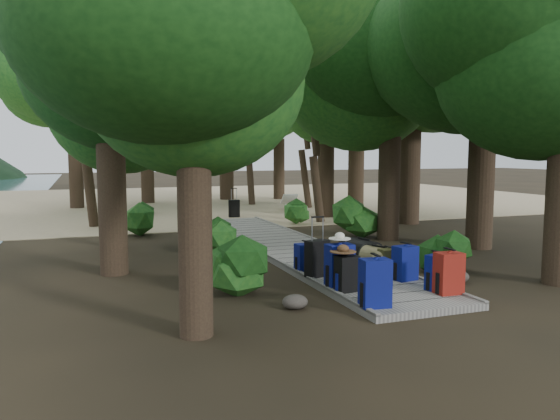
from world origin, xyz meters
name	(u,v)px	position (x,y,z in m)	size (l,w,h in m)	color
ground	(306,257)	(0.00, 0.00, 0.00)	(120.00, 120.00, 0.00)	#2E2417
sand_beach	(185,201)	(0.00, 16.00, 0.01)	(40.00, 22.00, 0.02)	tan
boardwalk	(290,248)	(0.00, 1.00, 0.06)	(2.00, 12.00, 0.12)	gray
backpack_left_a	(375,280)	(-0.78, -4.57, 0.53)	(0.43, 0.30, 0.82)	navy
backpack_left_b	(347,272)	(-0.76, -3.60, 0.46)	(0.37, 0.26, 0.67)	black
backpack_left_c	(340,263)	(-0.74, -3.28, 0.54)	(0.45, 0.32, 0.83)	navy
backpack_left_d	(305,255)	(-0.77, -1.82, 0.42)	(0.39, 0.28, 0.59)	navy
backpack_right_a	(449,271)	(0.76, -4.30, 0.50)	(0.43, 0.30, 0.76)	maroon
backpack_right_b	(437,270)	(0.73, -4.04, 0.46)	(0.37, 0.26, 0.67)	navy
backpack_right_c	(405,261)	(0.63, -3.21, 0.47)	(0.41, 0.29, 0.70)	navy
backpack_right_d	(388,260)	(0.62, -2.64, 0.39)	(0.35, 0.25, 0.53)	#3D3E1B
duffel_right_khaki	(379,258)	(0.63, -2.27, 0.35)	(0.45, 0.68, 0.45)	olive
duffel_right_black	(364,251)	(0.74, -1.44, 0.36)	(0.47, 0.76, 0.47)	black
suitcase_on_boardwalk	(317,258)	(-0.77, -2.40, 0.46)	(0.45, 0.24, 0.69)	black
lone_suitcase_on_sand	(234,208)	(0.49, 8.23, 0.34)	(0.41, 0.24, 0.65)	black
hat_brown	(343,248)	(-0.82, -3.57, 0.86)	(0.44, 0.44, 0.13)	#51351E
hat_white	(340,235)	(-0.71, -3.21, 1.02)	(0.38, 0.38, 0.13)	silver
kayak	(147,211)	(-2.53, 10.24, 0.17)	(0.65, 2.98, 0.30)	#AC0E17
sun_lounger	(296,203)	(3.56, 9.57, 0.34)	(0.65, 2.01, 0.65)	silver
tree_right_b	(486,60)	(4.66, -0.38, 4.74)	(5.31, 5.31, 9.48)	black
tree_right_c	(391,84)	(3.22, 1.67, 4.33)	(5.01, 5.01, 8.66)	black
tree_right_d	(412,78)	(5.73, 4.44, 4.96)	(5.41, 5.41, 9.92)	black
tree_right_e	(326,98)	(3.81, 7.17, 4.46)	(4.96, 4.96, 8.92)	black
tree_right_f	(357,95)	(6.23, 9.32, 4.88)	(5.46, 5.46, 9.76)	black
tree_left_a	(193,91)	(-3.51, -4.61, 3.23)	(3.88, 3.88, 6.47)	black
tree_left_b	(108,73)	(-4.33, -0.32, 3.99)	(4.43, 4.43, 7.98)	black
tree_left_c	(105,112)	(-4.26, 3.25, 3.50)	(4.03, 4.03, 7.00)	black
tree_back_a	(146,109)	(-1.88, 15.49, 4.52)	(5.22, 5.22, 9.04)	black
tree_back_b	(226,99)	(2.23, 16.08, 5.21)	(5.83, 5.83, 10.42)	black
tree_back_c	(279,119)	(4.90, 15.40, 4.18)	(4.65, 4.65, 8.36)	black
tree_back_d	(73,110)	(-5.13, 14.01, 4.32)	(5.18, 5.18, 8.63)	black
palm_right_a	(321,123)	(3.10, 6.04, 3.49)	(4.09, 4.09, 6.98)	#134514
palm_right_b	(307,120)	(4.55, 10.84, 3.88)	(4.01, 4.01, 7.75)	#134514
palm_right_c	(255,132)	(2.85, 13.08, 3.39)	(4.27, 4.27, 6.79)	#134514
palm_left_a	(82,121)	(-4.81, 7.19, 3.47)	(4.36, 4.36, 6.93)	#134514
rock_left_a	(295,302)	(-1.81, -3.88, 0.11)	(0.41, 0.37, 0.23)	#4C473F
rock_left_b	(195,277)	(-2.93, -1.56, 0.10)	(0.37, 0.33, 0.20)	#4C473F
rock_left_c	(238,250)	(-1.41, 0.81, 0.12)	(0.45, 0.41, 0.25)	#4C473F
rock_left_d	(187,239)	(-2.24, 3.06, 0.09)	(0.33, 0.29, 0.18)	#4C473F
rock_right_a	(457,277)	(1.70, -3.34, 0.12)	(0.44, 0.40, 0.24)	#4C473F
rock_right_b	(419,253)	(2.42, -1.01, 0.13)	(0.46, 0.41, 0.25)	#4C473F
rock_right_c	(350,242)	(1.77, 1.18, 0.08)	(0.29, 0.26, 0.16)	#4C473F
rock_right_d	(354,226)	(3.19, 3.67, 0.13)	(0.49, 0.44, 0.27)	#4C473F
shrub_left_a	(236,267)	(-2.45, -2.77, 0.50)	(1.11, 1.11, 1.00)	#144417
shrub_left_b	(212,237)	(-2.01, 1.01, 0.43)	(0.95, 0.95, 0.86)	#144417
shrub_left_c	(144,219)	(-3.19, 4.84, 0.48)	(1.07, 1.07, 0.96)	#144417
shrub_right_a	(446,253)	(1.97, -2.61, 0.43)	(0.96, 0.96, 0.87)	#144417
shrub_right_b	(357,218)	(2.53, 2.23, 0.58)	(1.28, 1.28, 1.15)	#144417
shrub_right_c	(299,212)	(2.10, 5.66, 0.43)	(0.95, 0.95, 0.85)	#144417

